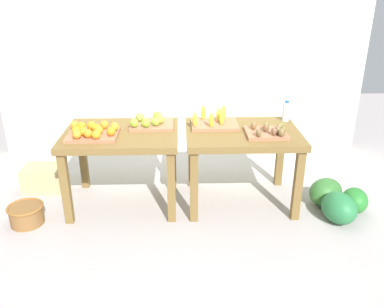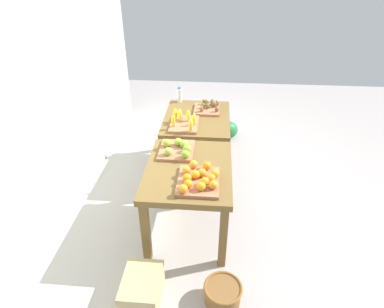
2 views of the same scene
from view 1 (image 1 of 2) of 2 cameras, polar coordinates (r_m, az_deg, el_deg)
name	(u,v)px [view 1 (image 1 of 2)]	position (r m, az deg, el deg)	size (l,w,h in m)	color
ground_plane	(183,201)	(3.99, -1.33, -6.71)	(8.00, 8.00, 0.00)	#A9A09F
back_wall	(181,28)	(4.83, -1.64, 17.43)	(4.40, 0.12, 3.00)	beige
display_table_left	(122,143)	(3.76, -9.99, 1.59)	(1.04, 0.80, 0.74)	brown
display_table_right	(242,141)	(3.76, 7.15, 1.79)	(1.04, 0.80, 0.74)	brown
orange_bin	(92,132)	(3.65, -13.99, 3.09)	(0.47, 0.37, 0.11)	#A86A4A
apple_bin	(151,123)	(3.81, -5.90, 4.47)	(0.41, 0.34, 0.11)	#A86A4A
banana_crate	(214,122)	(3.81, 3.19, 4.62)	(0.44, 0.32, 0.17)	#A86A4A
kiwi_bin	(268,132)	(3.64, 10.77, 3.14)	(0.36, 0.32, 0.10)	#A86A4A
water_bottle	(286,112)	(4.04, 13.23, 5.90)	(0.07, 0.07, 0.20)	silver
watermelon_pile	(337,200)	(3.98, 19.98, -6.20)	(0.59, 0.70, 0.28)	#267429
wicker_basket	(26,214)	(3.90, -22.51, -7.88)	(0.32, 0.32, 0.18)	brown
cardboard_produce_box	(44,178)	(4.43, -20.29, -3.22)	(0.40, 0.30, 0.25)	tan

